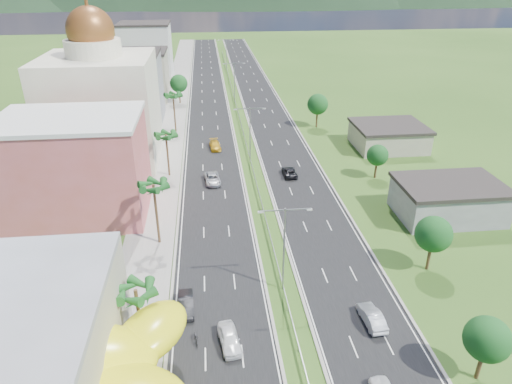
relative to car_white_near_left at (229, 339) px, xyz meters
name	(u,v)px	position (x,y,z in m)	size (l,w,h in m)	color
ground	(299,351)	(6.85, -1.65, -0.86)	(500.00, 500.00, 0.00)	#2D5119
road_left	(209,107)	(-0.65, 88.35, -0.84)	(11.00, 260.00, 0.04)	black
road_right	(263,106)	(14.35, 88.35, -0.84)	(11.00, 260.00, 0.04)	black
sidewalk_left	(174,108)	(-10.15, 88.35, -0.80)	(7.00, 260.00, 0.12)	gray
median_guardrail	(241,124)	(6.85, 70.34, -0.24)	(0.10, 216.06, 0.76)	gray
streetlight_median_b	(284,241)	(6.85, 8.35, 5.89)	(6.04, 0.25, 11.00)	gray
streetlight_median_c	(250,129)	(6.85, 48.35, 5.89)	(6.04, 0.25, 11.00)	gray
streetlight_median_d	(234,78)	(6.85, 93.35, 5.89)	(6.04, 0.25, 11.00)	gray
streetlight_median_e	(226,51)	(6.85, 138.35, 5.89)	(6.04, 0.25, 11.00)	gray
lime_canopy	(75,363)	(-13.14, -5.65, 4.13)	(18.00, 15.00, 7.40)	yellow
pink_shophouse	(76,169)	(-21.15, 30.35, 6.64)	(20.00, 15.00, 15.00)	#BF574E
domed_building	(102,103)	(-21.15, 53.35, 10.49)	(20.00, 20.00, 28.70)	beige
midrise_grey	(128,89)	(-20.15, 78.35, 7.14)	(16.00, 15.00, 16.00)	gray
midrise_beige	(139,76)	(-20.15, 100.35, 5.64)	(16.00, 15.00, 13.00)	#A19985
midrise_white	(147,53)	(-20.15, 123.35, 8.14)	(16.00, 15.00, 18.00)	silver
shed_near	(448,201)	(34.85, 23.35, 1.64)	(15.00, 10.00, 5.00)	gray
shed_far	(388,137)	(36.85, 53.35, 1.34)	(14.00, 12.00, 4.40)	#A19985
palm_tree_b	(136,294)	(-8.65, 0.35, 6.20)	(3.60, 3.60, 8.10)	#47301C
palm_tree_c	(154,188)	(-8.65, 20.35, 7.64)	(3.60, 3.60, 9.60)	#47301C
palm_tree_d	(166,137)	(-8.65, 43.35, 6.68)	(3.60, 3.60, 8.60)	#47301C
palm_tree_e	(173,97)	(-8.65, 68.35, 7.45)	(3.60, 3.60, 9.40)	#47301C
leafy_tree_lfar	(179,84)	(-8.65, 93.35, 4.72)	(4.90, 4.90, 8.05)	#47301C
leafy_tree_ra	(487,339)	(22.85, -6.65, 3.91)	(4.20, 4.20, 6.90)	#47301C
leafy_tree_rb	(434,234)	(25.85, 10.35, 4.31)	(4.55, 4.55, 7.47)	#47301C
leafy_tree_rc	(378,155)	(28.85, 38.35, 3.51)	(3.85, 3.85, 6.33)	#47301C
leafy_tree_rd	(318,104)	(24.85, 68.35, 4.72)	(4.90, 4.90, 8.05)	#47301C
mountain_ridge	(271,5)	(66.85, 448.35, -0.86)	(860.00, 140.00, 90.00)	black
car_white_near_left	(229,339)	(0.00, 0.00, 0.00)	(1.94, 4.83, 1.65)	white
car_dark_left	(186,304)	(-4.52, 5.85, -0.04)	(1.65, 4.74, 1.56)	black
car_silver_mid_left	(212,179)	(-0.78, 39.28, -0.05)	(2.57, 5.57, 1.55)	#A6A8AE
car_yellow_far_left	(215,145)	(0.17, 56.26, -0.05)	(2.15, 5.29, 1.54)	#C29216
car_silver_right	(372,317)	(15.45, 1.53, -0.01)	(1.72, 4.92, 1.62)	#B8BAC0
car_dark_far_right	(289,172)	(13.42, 40.92, -0.12)	(2.34, 5.08, 1.41)	black
motorcycle	(196,337)	(-3.39, 0.82, -0.21)	(0.58, 1.91, 1.22)	black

